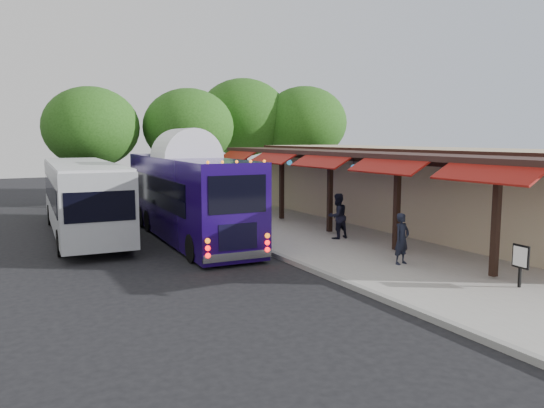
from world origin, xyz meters
TOP-DOWN VIEW (x-y plane):
  - ground at (0.00, 0.00)m, footprint 90.00×90.00m
  - sidewalk at (5.00, 4.00)m, footprint 10.00×40.00m
  - curb at (0.05, 4.00)m, footprint 0.20×40.00m
  - station_shelter at (8.38, 4.00)m, footprint 8.15×20.00m
  - coach_bus at (-1.45, 6.46)m, footprint 2.85×11.08m
  - city_bus at (-5.01, 9.24)m, footprint 3.11×11.40m
  - ped_a at (2.72, -1.46)m, footprint 0.64×0.48m
  - ped_b at (3.40, 2.92)m, footprint 0.92×0.75m
  - ped_c at (1.26, 9.12)m, footprint 1.14×0.89m
  - ped_d at (3.40, 14.00)m, footprint 1.18×0.86m
  - sign_board at (3.66, -4.91)m, footprint 0.09×0.52m
  - tree_left at (2.48, 17.19)m, footprint 5.47×5.47m
  - tree_mid at (7.58, 20.21)m, footprint 6.35×6.35m
  - tree_right at (11.28, 18.10)m, footprint 5.93×5.93m
  - tree_far at (-3.06, 18.03)m, footprint 5.42×5.42m

SIDE VIEW (x-z plane):
  - ground at x=0.00m, z-range 0.00..0.00m
  - sidewalk at x=5.00m, z-range 0.00..0.15m
  - curb at x=0.05m, z-range -0.01..0.15m
  - sign_board at x=3.66m, z-range 0.35..1.49m
  - ped_a at x=2.72m, z-range 0.15..1.74m
  - ped_d at x=3.40m, z-range 0.15..1.79m
  - ped_b at x=3.40m, z-range 0.15..1.91m
  - ped_c at x=1.26m, z-range 0.15..1.96m
  - city_bus at x=-5.01m, z-range 0.16..3.19m
  - station_shelter at x=8.38m, z-range 0.05..3.65m
  - coach_bus at x=-1.45m, z-range 0.13..3.64m
  - tree_far at x=-3.06m, z-range 1.16..8.09m
  - tree_left at x=2.48m, z-range 1.17..8.17m
  - tree_right at x=11.28m, z-range 1.27..8.86m
  - tree_mid at x=7.58m, z-range 1.36..9.49m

